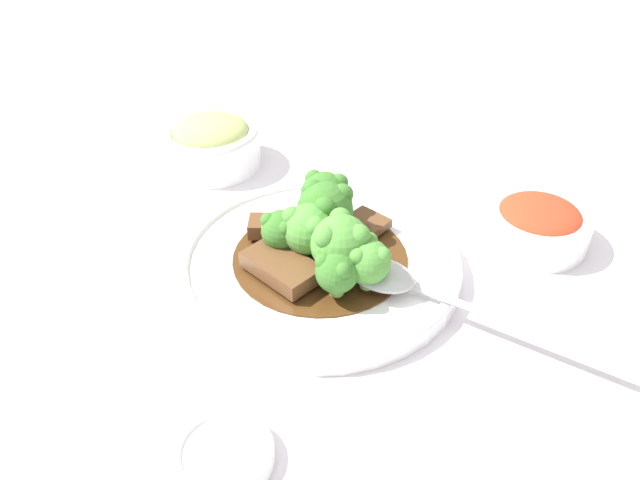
{
  "coord_description": "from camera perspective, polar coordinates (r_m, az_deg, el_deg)",
  "views": [
    {
      "loc": [
        -0.35,
        -0.26,
        0.36
      ],
      "look_at": [
        0.0,
        0.0,
        0.03
      ],
      "focal_mm": 35.0,
      "sensor_mm": 36.0,
      "label": 1
    }
  ],
  "objects": [
    {
      "name": "ground_plane",
      "position": [
        0.57,
        -0.0,
        -2.74
      ],
      "size": [
        4.0,
        4.0,
        0.0
      ],
      "primitive_type": "plane",
      "color": "silver"
    },
    {
      "name": "main_plate",
      "position": [
        0.56,
        -0.0,
        -1.95
      ],
      "size": [
        0.25,
        0.25,
        0.02
      ],
      "color": "white",
      "rests_on": "ground_plane"
    },
    {
      "name": "beef_strip_0",
      "position": [
        0.53,
        -3.56,
        -2.44
      ],
      "size": [
        0.05,
        0.07,
        0.01
      ],
      "color": "brown",
      "rests_on": "main_plate"
    },
    {
      "name": "beef_strip_1",
      "position": [
        0.56,
        3.1,
        -0.76
      ],
      "size": [
        0.07,
        0.05,
        0.01
      ],
      "color": "#56331E",
      "rests_on": "main_plate"
    },
    {
      "name": "beef_strip_2",
      "position": [
        0.58,
        -4.12,
        1.33
      ],
      "size": [
        0.05,
        0.05,
        0.01
      ],
      "color": "brown",
      "rests_on": "main_plate"
    },
    {
      "name": "beef_strip_3",
      "position": [
        0.59,
        3.82,
        1.29
      ],
      "size": [
        0.05,
        0.04,
        0.01
      ],
      "color": "brown",
      "rests_on": "main_plate"
    },
    {
      "name": "broccoli_floret_0",
      "position": [
        0.54,
        -1.02,
        1.08
      ],
      "size": [
        0.05,
        0.05,
        0.05
      ],
      "color": "#8EB756",
      "rests_on": "main_plate"
    },
    {
      "name": "broccoli_floret_1",
      "position": [
        0.51,
        1.93,
        -0.28
      ],
      "size": [
        0.05,
        0.05,
        0.06
      ],
      "color": "#7FA84C",
      "rests_on": "main_plate"
    },
    {
      "name": "broccoli_floret_2",
      "position": [
        0.59,
        0.41,
        4.16
      ],
      "size": [
        0.05,
        0.05,
        0.05
      ],
      "color": "#7FA84C",
      "rests_on": "main_plate"
    },
    {
      "name": "broccoli_floret_3",
      "position": [
        0.55,
        -3.52,
        0.96
      ],
      "size": [
        0.04,
        0.04,
        0.04
      ],
      "color": "#7FA84C",
      "rests_on": "main_plate"
    },
    {
      "name": "broccoli_floret_4",
      "position": [
        0.51,
        4.44,
        -1.9
      ],
      "size": [
        0.04,
        0.04,
        0.05
      ],
      "color": "#8EB756",
      "rests_on": "main_plate"
    },
    {
      "name": "broccoli_floret_5",
      "position": [
        0.56,
        0.48,
        2.9
      ],
      "size": [
        0.05,
        0.05,
        0.06
      ],
      "color": "#7FA84C",
      "rests_on": "main_plate"
    },
    {
      "name": "broccoli_floret_6",
      "position": [
        0.5,
        1.56,
        -2.84
      ],
      "size": [
        0.04,
        0.04,
        0.04
      ],
      "color": "#7FA84C",
      "rests_on": "main_plate"
    },
    {
      "name": "serving_spoon",
      "position": [
        0.52,
        7.83,
        -3.68
      ],
      "size": [
        0.05,
        0.22,
        0.01
      ],
      "color": "#B7B7BC",
      "rests_on": "main_plate"
    },
    {
      "name": "side_bowl_kimchi",
      "position": [
        0.63,
        19.32,
        1.42
      ],
      "size": [
        0.1,
        0.1,
        0.04
      ],
      "color": "white",
      "rests_on": "ground_plane"
    },
    {
      "name": "side_bowl_appetizer",
      "position": [
        0.72,
        -9.9,
        8.79
      ],
      "size": [
        0.11,
        0.11,
        0.06
      ],
      "color": "white",
      "rests_on": "ground_plane"
    },
    {
      "name": "sauce_dish",
      "position": [
        0.44,
        -8.75,
        -18.77
      ],
      "size": [
        0.07,
        0.07,
        0.01
      ],
      "color": "white",
      "rests_on": "ground_plane"
    }
  ]
}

